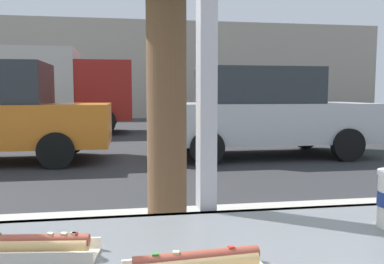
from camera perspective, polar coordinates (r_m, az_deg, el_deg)
The scene contains 5 objects.
ground_plane at distance 9.18m, azimuth -7.60°, elevation -2.71°, with size 60.00×60.00×0.00m, color #2D2D30.
building_facade_far at distance 21.95m, azimuth -8.60°, elevation 8.81°, with size 28.00×1.20×5.18m, color #A89E8E.
hotdog_tray_far at distance 0.94m, azimuth -21.57°, elevation -15.09°, with size 0.27×0.12×0.05m.
parked_car_silver at distance 8.47m, azimuth 9.88°, elevation 2.80°, with size 4.49×2.07×1.83m.
box_truck at distance 13.97m, azimuth -22.44°, elevation 5.96°, with size 6.43×2.44×2.73m.
Camera 1 is at (-0.23, -1.09, 1.31)m, focal length 37.23 mm.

